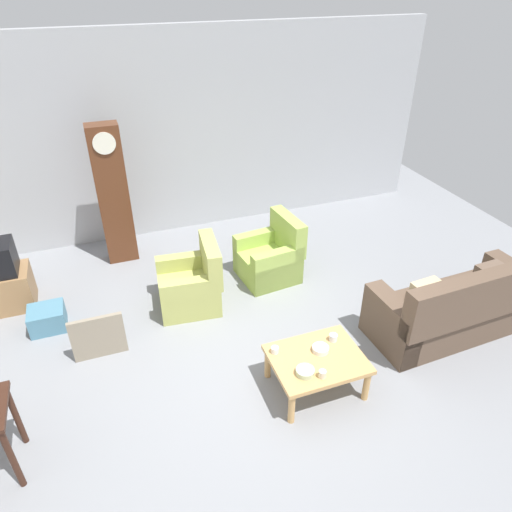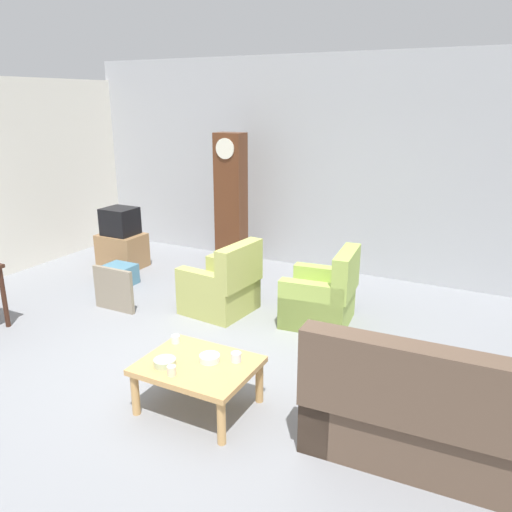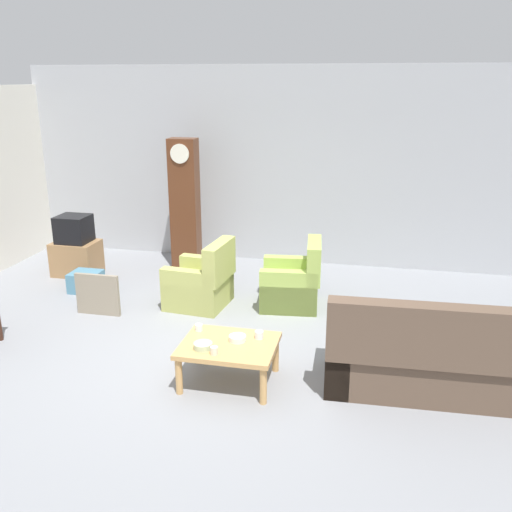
{
  "view_description": "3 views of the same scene",
  "coord_description": "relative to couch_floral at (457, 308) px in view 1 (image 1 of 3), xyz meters",
  "views": [
    {
      "loc": [
        -1.46,
        -3.67,
        3.9
      ],
      "look_at": [
        0.11,
        0.61,
        1.05
      ],
      "focal_mm": 32.77,
      "sensor_mm": 36.0,
      "label": 1
    },
    {
      "loc": [
        2.55,
        -3.72,
        2.58
      ],
      "look_at": [
        0.13,
        0.98,
        0.93
      ],
      "focal_mm": 35.49,
      "sensor_mm": 36.0,
      "label": 2
    },
    {
      "loc": [
        1.72,
        -5.46,
        2.99
      ],
      "look_at": [
        0.32,
        0.92,
        0.9
      ],
      "focal_mm": 39.14,
      "sensor_mm": 36.0,
      "label": 3
    }
  ],
  "objects": [
    {
      "name": "armchair_olive_far",
      "position": [
        -1.69,
        1.9,
        -0.05
      ],
      "size": [
        0.87,
        0.84,
        0.92
      ],
      "color": "#9FBB54",
      "rests_on": "ground_plane"
    },
    {
      "name": "bowl_shallow_green",
      "position": [
        -2.24,
        -0.41,
        0.11
      ],
      "size": [
        0.19,
        0.19,
        0.06
      ],
      "primitive_type": "cylinder",
      "color": "#B2C69E",
      "rests_on": "coffee_table_wood"
    },
    {
      "name": "bowl_white_stacked",
      "position": [
        -1.95,
        -0.17,
        0.11
      ],
      "size": [
        0.17,
        0.17,
        0.06
      ],
      "primitive_type": "cylinder",
      "color": "white",
      "rests_on": "coffee_table_wood"
    },
    {
      "name": "cup_blue_rimmed",
      "position": [
        -1.74,
        -0.07,
        0.12
      ],
      "size": [
        0.09,
        0.09,
        0.08
      ],
      "primitive_type": "cylinder",
      "color": "silver",
      "rests_on": "coffee_table_wood"
    },
    {
      "name": "storage_box_blue",
      "position": [
        -4.73,
        1.79,
        -0.21
      ],
      "size": [
        0.43,
        0.39,
        0.29
      ],
      "primitive_type": "cube",
      "color": "teal",
      "rests_on": "ground_plane"
    },
    {
      "name": "ground_plane",
      "position": [
        -2.38,
        0.31,
        -0.35
      ],
      "size": [
        10.4,
        10.4,
        0.0
      ],
      "primitive_type": "plane",
      "color": "gray"
    },
    {
      "name": "armchair_olive_near",
      "position": [
        -2.91,
        1.64,
        -0.05
      ],
      "size": [
        0.86,
        0.84,
        0.92
      ],
      "color": "tan",
      "rests_on": "ground_plane"
    },
    {
      "name": "framed_picture_leaning",
      "position": [
        -4.15,
        1.05,
        -0.07
      ],
      "size": [
        0.6,
        0.05,
        0.56
      ],
      "primitive_type": "cube",
      "color": "gray",
      "rests_on": "ground_plane"
    },
    {
      "name": "grandfather_clock",
      "position": [
        -3.66,
        3.17,
        0.7
      ],
      "size": [
        0.44,
        0.3,
        2.1
      ],
      "color": "#562D19",
      "rests_on": "ground_plane"
    },
    {
      "name": "garage_door_wall",
      "position": [
        -2.38,
        3.91,
        1.25
      ],
      "size": [
        8.4,
        0.16,
        3.2
      ],
      "primitive_type": "cube",
      "color": "#ADAFB5",
      "rests_on": "ground_plane"
    },
    {
      "name": "cup_white_porcelain",
      "position": [
        -2.41,
        -0.03,
        0.12
      ],
      "size": [
        0.08,
        0.08,
        0.07
      ],
      "primitive_type": "cylinder",
      "color": "white",
      "rests_on": "coffee_table_wood"
    },
    {
      "name": "cup_cream_tall",
      "position": [
        -2.1,
        -0.51,
        0.12
      ],
      "size": [
        0.08,
        0.08,
        0.08
      ],
      "primitive_type": "cylinder",
      "color": "beige",
      "rests_on": "coffee_table_wood"
    },
    {
      "name": "coffee_table_wood",
      "position": [
        -2.02,
        -0.25,
        0.02
      ],
      "size": [
        0.96,
        0.76,
        0.43
      ],
      "color": "tan",
      "rests_on": "ground_plane"
    },
    {
      "name": "tv_stand_cabinet",
      "position": [
        -5.24,
        2.44,
        -0.09
      ],
      "size": [
        0.68,
        0.52,
        0.53
      ],
      "primitive_type": "cube",
      "color": "#997047",
      "rests_on": "ground_plane"
    },
    {
      "name": "couch_floral",
      "position": [
        0.0,
        0.0,
        0.0
      ],
      "size": [
        2.13,
        0.96,
        1.04
      ],
      "color": "brown",
      "rests_on": "ground_plane"
    }
  ]
}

